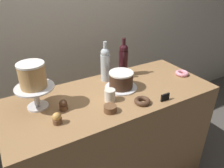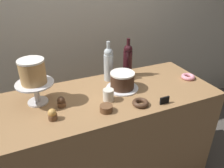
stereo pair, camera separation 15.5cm
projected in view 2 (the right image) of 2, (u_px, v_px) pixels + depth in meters
name	position (u px, v px, depth m)	size (l,w,h in m)	color
back_wall	(76.00, 20.00, 2.17)	(6.00, 0.05, 2.60)	beige
display_counter	(112.00, 142.00, 1.83)	(1.56, 0.67, 0.94)	#997047
cake_stand_pedestal	(36.00, 89.00, 1.46)	(0.25, 0.25, 0.15)	silver
white_layer_cake	(32.00, 71.00, 1.40)	(0.17, 0.17, 0.16)	tan
silver_serving_platter	(122.00, 88.00, 1.68)	(0.25, 0.25, 0.01)	white
chocolate_round_cake	(122.00, 80.00, 1.64)	(0.18, 0.18, 0.12)	#3D2619
wine_bottle_dark_red	(128.00, 60.00, 1.81)	(0.08, 0.08, 0.33)	black
wine_bottle_clear	(108.00, 64.00, 1.74)	(0.08, 0.08, 0.33)	#B2BCC1
cupcake_chocolate	(61.00, 102.00, 1.45)	(0.06, 0.06, 0.07)	brown
cupcake_caramel	(52.00, 115.00, 1.32)	(0.06, 0.06, 0.07)	brown
donut_pink	(188.00, 77.00, 1.82)	(0.11, 0.11, 0.03)	pink
donut_chocolate	(140.00, 103.00, 1.47)	(0.11, 0.11, 0.03)	#472D1E
cookie_stack	(106.00, 108.00, 1.40)	(0.08, 0.08, 0.04)	brown
price_sign_chalkboard	(165.00, 100.00, 1.48)	(0.07, 0.01, 0.05)	black
coffee_cup_ceramic	(108.00, 95.00, 1.51)	(0.08, 0.08, 0.09)	silver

